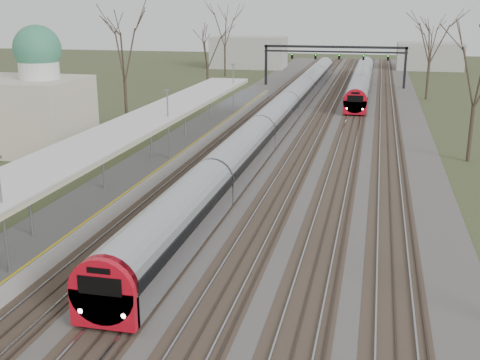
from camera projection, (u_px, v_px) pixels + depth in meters
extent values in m
cube|color=#474442|center=(308.00, 123.00, 62.06)|extent=(24.00, 160.00, 0.10)
cube|color=#4C3828|center=(251.00, 121.00, 63.33)|extent=(2.60, 160.00, 0.06)
cube|color=gray|center=(245.00, 120.00, 63.46)|extent=(0.07, 160.00, 0.12)
cube|color=gray|center=(258.00, 120.00, 63.16)|extent=(0.07, 160.00, 0.12)
cube|color=#4C3828|center=(284.00, 122.00, 62.58)|extent=(2.60, 160.00, 0.06)
cube|color=gray|center=(277.00, 121.00, 62.71)|extent=(0.07, 160.00, 0.12)
cube|color=gray|center=(291.00, 122.00, 62.41)|extent=(0.07, 160.00, 0.12)
cube|color=#4C3828|center=(318.00, 123.00, 61.83)|extent=(2.60, 160.00, 0.06)
cube|color=gray|center=(311.00, 122.00, 61.97)|extent=(0.07, 160.00, 0.12)
cube|color=gray|center=(325.00, 123.00, 61.66)|extent=(0.07, 160.00, 0.12)
cube|color=#4C3828|center=(352.00, 125.00, 61.08)|extent=(2.60, 160.00, 0.06)
cube|color=gray|center=(345.00, 124.00, 61.22)|extent=(0.07, 160.00, 0.12)
cube|color=gray|center=(359.00, 124.00, 60.91)|extent=(0.07, 160.00, 0.12)
cube|color=#4C3828|center=(387.00, 126.00, 60.33)|extent=(2.60, 160.00, 0.06)
cube|color=gray|center=(380.00, 125.00, 60.47)|extent=(0.07, 160.00, 0.12)
cube|color=gray|center=(395.00, 126.00, 60.16)|extent=(0.07, 160.00, 0.12)
cube|color=#9E9B93|center=(168.00, 153.00, 47.48)|extent=(3.50, 69.00, 1.00)
cylinder|color=slate|center=(30.00, 207.00, 28.67)|extent=(0.14, 0.14, 3.00)
cylinder|color=slate|center=(103.00, 165.00, 36.16)|extent=(0.14, 0.14, 3.00)
cylinder|color=slate|center=(151.00, 138.00, 43.65)|extent=(0.14, 0.14, 3.00)
cylinder|color=slate|center=(185.00, 118.00, 51.14)|extent=(0.14, 0.14, 3.00)
cylinder|color=slate|center=(210.00, 104.00, 58.63)|extent=(0.14, 0.14, 3.00)
cube|color=silver|center=(145.00, 119.00, 42.28)|extent=(4.10, 50.00, 0.12)
cube|color=beige|center=(145.00, 122.00, 42.33)|extent=(4.10, 50.00, 0.25)
cube|color=beige|center=(22.00, 115.00, 50.03)|extent=(10.00, 8.00, 6.00)
cylinder|color=silver|center=(39.00, 64.00, 48.43)|extent=(3.20, 3.20, 2.50)
sphere|color=#307956|center=(37.00, 49.00, 48.09)|extent=(3.80, 3.80, 3.80)
cube|color=black|center=(266.00, 65.00, 91.46)|extent=(0.35, 0.35, 6.00)
cube|color=black|center=(405.00, 68.00, 87.07)|extent=(0.35, 0.35, 6.00)
cube|color=black|center=(335.00, 47.00, 88.46)|extent=(21.00, 0.35, 0.35)
cube|color=black|center=(334.00, 52.00, 88.65)|extent=(21.00, 0.25, 0.25)
cube|color=black|center=(292.00, 56.00, 90.00)|extent=(0.32, 0.22, 0.85)
sphere|color=#0CFF19|center=(292.00, 54.00, 89.80)|extent=(0.16, 0.16, 0.16)
cube|color=black|center=(316.00, 56.00, 89.25)|extent=(0.32, 0.22, 0.85)
sphere|color=#0CFF19|center=(315.00, 55.00, 89.05)|extent=(0.16, 0.16, 0.16)
cube|color=black|center=(339.00, 57.00, 88.50)|extent=(0.32, 0.22, 0.85)
sphere|color=#0CFF19|center=(339.00, 55.00, 88.30)|extent=(0.16, 0.16, 0.16)
cube|color=black|center=(363.00, 57.00, 87.75)|extent=(0.32, 0.22, 0.85)
sphere|color=#0CFF19|center=(364.00, 56.00, 87.55)|extent=(0.16, 0.16, 0.16)
cube|color=black|center=(388.00, 58.00, 87.00)|extent=(0.32, 0.22, 0.85)
sphere|color=#0CFF19|center=(388.00, 56.00, 86.80)|extent=(0.16, 0.16, 0.16)
cylinder|color=#2D231C|center=(126.00, 105.00, 58.47)|extent=(0.30, 0.30, 4.95)
cylinder|color=#2D231C|center=(471.00, 134.00, 46.28)|extent=(0.30, 0.30, 4.50)
cube|color=#AFB2BA|center=(287.00, 109.00, 64.09)|extent=(2.55, 90.00, 1.60)
cylinder|color=#AFB2BA|center=(287.00, 103.00, 63.91)|extent=(2.60, 89.70, 2.60)
cube|color=black|center=(287.00, 102.00, 63.88)|extent=(2.62, 89.40, 0.55)
cube|color=#B40A19|center=(104.00, 308.00, 22.07)|extent=(2.55, 0.50, 1.50)
cylinder|color=#B40A19|center=(104.00, 290.00, 21.92)|extent=(2.60, 0.60, 2.60)
cube|color=black|center=(100.00, 286.00, 21.58)|extent=(1.70, 0.12, 0.70)
sphere|color=white|center=(81.00, 310.00, 22.09)|extent=(0.22, 0.22, 0.22)
sphere|color=white|center=(124.00, 316.00, 21.73)|extent=(0.22, 0.22, 0.22)
cube|color=black|center=(287.00, 118.00, 64.35)|extent=(1.80, 89.00, 0.35)
cube|color=#AFB2BA|center=(362.00, 83.00, 86.51)|extent=(2.55, 45.00, 1.60)
cylinder|color=#AFB2BA|center=(362.00, 78.00, 86.33)|extent=(2.60, 44.70, 2.60)
cube|color=black|center=(362.00, 77.00, 86.30)|extent=(2.62, 44.40, 0.55)
cube|color=#B40A19|center=(355.00, 107.00, 65.55)|extent=(2.55, 0.50, 1.50)
cylinder|color=#B40A19|center=(355.00, 101.00, 65.41)|extent=(2.60, 0.60, 2.60)
cube|color=black|center=(355.00, 99.00, 65.07)|extent=(1.70, 0.12, 0.70)
sphere|color=white|center=(347.00, 108.00, 65.58)|extent=(0.22, 0.22, 0.22)
sphere|color=white|center=(363.00, 109.00, 65.21)|extent=(0.22, 0.22, 0.22)
cube|color=black|center=(361.00, 89.00, 86.77)|extent=(1.80, 44.00, 0.35)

